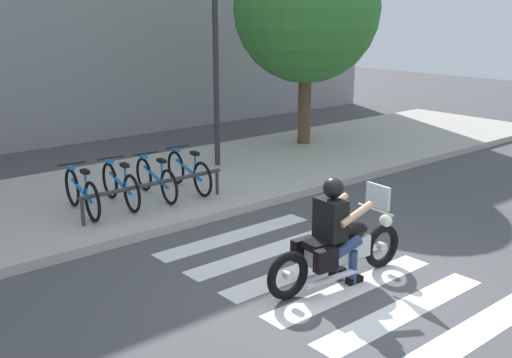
{
  "coord_description": "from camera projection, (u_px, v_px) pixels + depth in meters",
  "views": [
    {
      "loc": [
        -5.56,
        -4.58,
        3.41
      ],
      "look_at": [
        0.09,
        2.1,
        0.96
      ],
      "focal_mm": 42.35,
      "sensor_mm": 36.0,
      "label": 1
    }
  ],
  "objects": [
    {
      "name": "crosswalk_stripe_3",
      "position": [
        307.0,
        268.0,
        8.28
      ],
      "size": [
        2.8,
        0.4,
        0.01
      ],
      "primitive_type": "cube",
      "color": "white",
      "rests_on": "ground"
    },
    {
      "name": "motorcycle",
      "position": [
        339.0,
        249.0,
        7.75
      ],
      "size": [
        2.25,
        0.69,
        1.2
      ],
      "color": "black",
      "rests_on": "ground"
    },
    {
      "name": "crosswalk_stripe_4",
      "position": [
        269.0,
        251.0,
        8.87
      ],
      "size": [
        2.8,
        0.4,
        0.01
      ],
      "primitive_type": "cube",
      "color": "white",
      "rests_on": "ground"
    },
    {
      "name": "bicycle_0",
      "position": [
        82.0,
        193.0,
        9.94
      ],
      "size": [
        0.48,
        1.63,
        0.8
      ],
      "color": "black",
      "rests_on": "sidewalk"
    },
    {
      "name": "crosswalk_stripe_2",
      "position": [
        352.0,
        288.0,
        7.69
      ],
      "size": [
        2.8,
        0.4,
        0.01
      ],
      "primitive_type": "cube",
      "color": "white",
      "rests_on": "ground"
    },
    {
      "name": "street_lamp",
      "position": [
        216.0,
        55.0,
        12.59
      ],
      "size": [
        0.28,
        0.28,
        4.11
      ],
      "color": "#2D2D33",
      "rests_on": "ground"
    },
    {
      "name": "crosswalk_stripe_5",
      "position": [
        235.0,
        236.0,
        9.45
      ],
      "size": [
        2.8,
        0.4,
        0.01
      ],
      "primitive_type": "cube",
      "color": "white",
      "rests_on": "ground"
    },
    {
      "name": "bicycle_2",
      "position": [
        156.0,
        179.0,
        10.82
      ],
      "size": [
        0.48,
        1.65,
        0.76
      ],
      "color": "black",
      "rests_on": "sidewalk"
    },
    {
      "name": "bicycle_3",
      "position": [
        189.0,
        172.0,
        11.26
      ],
      "size": [
        0.48,
        1.68,
        0.78
      ],
      "color": "black",
      "rests_on": "sidewalk"
    },
    {
      "name": "tree_near_rack",
      "position": [
        307.0,
        9.0,
        14.52
      ],
      "size": [
        3.58,
        3.58,
        5.25
      ],
      "color": "brown",
      "rests_on": "ground"
    },
    {
      "name": "ground_plane",
      "position": [
        356.0,
        286.0,
        7.74
      ],
      "size": [
        48.0,
        48.0,
        0.0
      ],
      "primitive_type": "plane",
      "color": "#4C4C4F"
    },
    {
      "name": "bicycle_1",
      "position": [
        120.0,
        185.0,
        10.38
      ],
      "size": [
        0.48,
        1.62,
        0.79
      ],
      "color": "black",
      "rests_on": "sidewalk"
    },
    {
      "name": "crosswalk_stripe_1",
      "position": [
        404.0,
        311.0,
        7.1
      ],
      "size": [
        2.8,
        0.4,
        0.01
      ],
      "primitive_type": "cube",
      "color": "white",
      "rests_on": "ground"
    },
    {
      "name": "crosswalk_stripe_0",
      "position": [
        465.0,
        338.0,
        6.51
      ],
      "size": [
        2.8,
        0.4,
        0.01
      ],
      "primitive_type": "cube",
      "color": "white",
      "rests_on": "ground"
    },
    {
      "name": "bike_rack",
      "position": [
        155.0,
        186.0,
        10.18
      ],
      "size": [
        2.72,
        0.07,
        0.48
      ],
      "color": "#333338",
      "rests_on": "sidewalk"
    },
    {
      "name": "rider",
      "position": [
        335.0,
        224.0,
        7.61
      ],
      "size": [
        0.66,
        0.57,
        1.43
      ],
      "color": "black",
      "rests_on": "ground"
    },
    {
      "name": "sidewalk",
      "position": [
        144.0,
        189.0,
        11.66
      ],
      "size": [
        24.0,
        4.4,
        0.15
      ],
      "primitive_type": "cube",
      "color": "#B7B2A8",
      "rests_on": "ground"
    }
  ]
}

